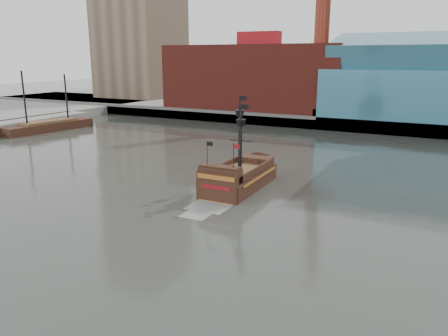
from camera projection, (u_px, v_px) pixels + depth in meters
The scene contains 7 objects.
ground at pixel (150, 252), 33.10m from camera, with size 400.00×400.00×0.00m, color #2D2F2A.
promenade_far at pixel (367, 110), 111.93m from camera, with size 220.00×60.00×2.00m, color slate.
seawall at pixel (341, 125), 86.50m from camera, with size 220.00×1.00×2.60m, color #4C4C49.
pier at pixel (1, 128), 84.57m from camera, with size 6.00×40.00×2.00m, color slate.
skyline at pixel (394, 10), 97.39m from camera, with size 149.00×45.00×62.00m.
pirate_ship at pixel (239, 180), 48.96m from camera, with size 4.84×14.65×10.91m.
docked_vessel at pixel (49, 127), 87.04m from camera, with size 6.40×18.65×12.43m.
Camera 1 is at (19.07, -24.45, 14.37)m, focal length 35.00 mm.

